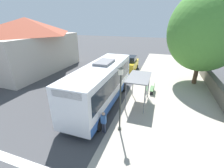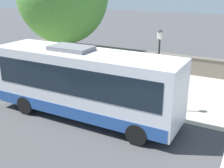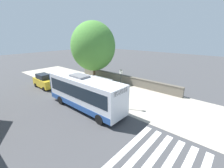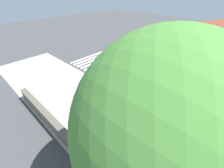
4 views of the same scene
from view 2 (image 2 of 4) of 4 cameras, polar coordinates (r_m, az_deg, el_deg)
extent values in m
plane|color=#424244|center=(17.90, -8.76, -2.70)|extent=(120.00, 120.00, 0.00)
cube|color=#ADA393|center=(21.41, -1.54, 1.30)|extent=(9.00, 44.00, 0.02)
cube|color=#6B6356|center=(24.68, 3.18, 5.34)|extent=(0.50, 20.00, 1.34)
cube|color=#5B5449|center=(24.51, 3.21, 6.95)|extent=(0.60, 20.00, 0.08)
cube|color=silver|center=(14.48, -5.58, 0.50)|extent=(2.62, 10.03, 3.11)
cube|color=black|center=(14.35, -5.63, 2.03)|extent=(2.66, 9.23, 1.37)
cube|color=#264C93|center=(14.93, -5.42, -4.02)|extent=(2.66, 9.83, 0.62)
cube|color=#264C93|center=(17.65, -19.16, 2.99)|extent=(2.66, 0.06, 2.99)
cube|color=black|center=(12.13, 14.15, 2.39)|extent=(1.96, 0.08, 0.44)
cube|color=slate|center=(14.46, -8.29, 7.22)|extent=(1.31, 2.21, 0.22)
cylinder|color=black|center=(14.60, 8.96, -5.87)|extent=(0.30, 1.00, 1.00)
cylinder|color=black|center=(12.56, 5.06, -10.15)|extent=(0.30, 1.00, 1.00)
cylinder|color=black|center=(17.69, -11.58, -1.41)|extent=(0.30, 1.00, 1.00)
cylinder|color=black|center=(16.05, -17.16, -4.13)|extent=(0.30, 1.00, 1.00)
cylinder|color=slate|center=(17.88, -8.04, 1.64)|extent=(0.08, 0.08, 2.54)
cylinder|color=slate|center=(16.34, 0.54, 0.10)|extent=(0.08, 0.08, 2.54)
cylinder|color=slate|center=(19.08, -5.32, 2.89)|extent=(0.08, 0.08, 2.54)
cylinder|color=slate|center=(17.64, 2.89, 1.56)|extent=(0.08, 0.08, 2.54)
cube|color=slate|center=(17.32, -2.68, 5.74)|extent=(1.84, 3.32, 0.08)
cube|color=silver|center=(18.26, -1.41, 2.62)|extent=(0.03, 2.72, 2.03)
cylinder|color=#2D3347|center=(15.03, 10.03, -5.66)|extent=(0.12, 0.12, 0.77)
cylinder|color=#2D3347|center=(14.89, 9.83, -5.89)|extent=(0.12, 0.12, 0.77)
cube|color=#38609E|center=(14.68, 10.09, -3.31)|extent=(0.34, 0.22, 0.62)
sphere|color=tan|center=(14.52, 10.19, -1.79)|extent=(0.21, 0.21, 0.21)
cube|color=#4C7247|center=(20.24, -7.63, 1.35)|extent=(0.40, 1.54, 0.06)
cube|color=#4C7247|center=(20.30, -7.38, 2.10)|extent=(0.04, 1.54, 0.40)
cube|color=black|center=(20.66, -8.99, 1.00)|extent=(0.32, 0.06, 0.45)
cube|color=black|center=(19.97, -6.17, 0.47)|extent=(0.32, 0.06, 0.45)
cylinder|color=#2D332D|center=(16.06, 8.87, -5.07)|extent=(0.24, 0.24, 0.16)
cylinder|color=#2D332D|center=(15.36, 9.25, 1.57)|extent=(0.10, 0.10, 4.07)
cube|color=silver|center=(14.84, 9.71, 9.71)|extent=(0.24, 0.24, 0.35)
pyramid|color=#2D332D|center=(14.80, 9.77, 10.64)|extent=(0.28, 0.28, 0.14)
cylinder|color=brown|center=(25.91, -9.47, 8.65)|extent=(0.48, 0.48, 3.87)
camera|label=1|loc=(16.43, 42.44, 15.80)|focal=24.00mm
camera|label=3|loc=(5.02, 103.70, 10.72)|focal=24.00mm
camera|label=4|loc=(30.41, -6.99, 27.83)|focal=24.00mm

